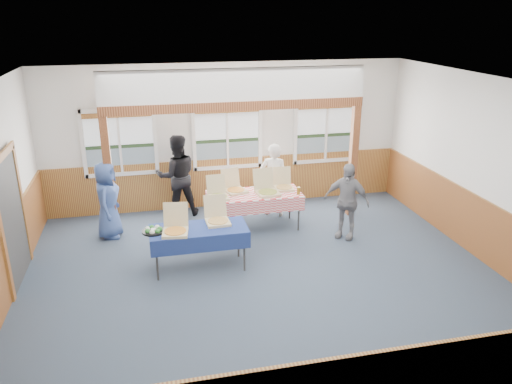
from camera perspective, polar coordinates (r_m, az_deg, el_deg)
floor at (r=8.48m, az=0.87°, el=-9.81°), size 8.00×8.00×0.00m
ceiling at (r=7.42m, az=1.00°, el=12.13°), size 8.00×8.00×0.00m
wall_back at (r=11.10m, az=-3.33°, el=6.37°), size 8.00×0.00×8.00m
wall_front at (r=4.82m, az=11.01°, el=-13.41°), size 8.00×0.00×8.00m
wall_right at (r=9.53m, az=25.02°, el=2.16°), size 0.00×8.00×8.00m
wainscot_back at (r=11.37m, az=-3.21°, el=1.20°), size 7.98×0.05×1.10m
wainscot_left at (r=8.34m, az=-27.04°, el=-8.47°), size 0.05×6.98×1.10m
wainscot_right at (r=9.86m, az=24.02°, el=-3.66°), size 0.05×6.98×1.10m
cased_opening at (r=8.93m, az=-26.17°, el=-2.93°), size 0.06×1.30×2.10m
window_left at (r=10.92m, az=-15.36°, el=5.88°), size 1.56×0.10×1.46m
window_mid at (r=11.04m, az=-3.30°, el=6.72°), size 1.56×0.10×1.46m
window_right at (r=11.63m, az=8.03°, el=7.24°), size 1.56×0.10×1.46m
post_left at (r=9.95m, az=-16.46°, el=1.53°), size 0.15×0.15×2.40m
post_right at (r=10.79m, az=11.04°, el=3.41°), size 0.15×0.15×2.40m
cross_beam at (r=9.76m, az=-2.25°, el=9.82°), size 5.15×0.18×0.18m
table_left at (r=8.54m, az=-6.56°, el=-4.50°), size 1.75×1.04×0.76m
table_right at (r=10.05m, az=-0.19°, el=-0.45°), size 1.91×0.91×0.76m
pizza_box_a at (r=8.36m, az=-9.20°, el=-4.21°), size 0.48×0.56×0.45m
pizza_box_b at (r=8.67m, az=-4.43°, el=-3.09°), size 0.42×0.50×0.43m
pizza_box_c at (r=9.79m, az=-4.37°, el=-0.32°), size 0.40×0.48×0.41m
pizza_box_d at (r=10.12m, az=-2.43°, el=0.41°), size 0.51×0.57×0.43m
pizza_box_e at (r=9.99m, az=1.27°, el=0.18°), size 0.49×0.57×0.47m
pizza_box_f at (r=10.29m, az=3.18°, el=0.73°), size 0.39×0.47×0.41m
veggie_tray at (r=8.47m, az=-11.64°, el=-4.32°), size 0.38×0.38×0.09m
drink_glass at (r=9.99m, az=4.88°, el=0.15°), size 0.07×0.07×0.15m
woman_white at (r=10.68m, az=2.04°, el=1.38°), size 0.69×0.57×1.61m
woman_black at (r=10.79m, az=-8.99°, el=1.84°), size 0.93×0.75×1.78m
man_blue at (r=10.07m, az=-16.61°, el=-0.89°), size 0.61×0.82×1.53m
person_grey at (r=9.78m, az=10.30°, el=-1.01°), size 0.92×0.85×1.52m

